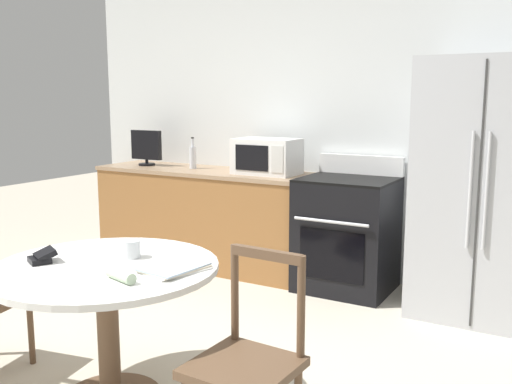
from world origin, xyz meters
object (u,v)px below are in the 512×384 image
(counter_bottle, at_px, (193,157))
(wallet, at_px, (42,257))
(candle_glass, at_px, (131,250))
(refrigerator, at_px, (487,190))
(microwave, at_px, (267,156))
(dining_chair_right, at_px, (247,364))
(oven_range, at_px, (347,233))
(countertop_tv, at_px, (146,147))

(counter_bottle, height_order, wallet, counter_bottle)
(candle_glass, xyz_separation_m, wallet, (-0.33, -0.29, -0.01))
(refrigerator, bearing_deg, wallet, -126.85)
(microwave, bearing_deg, dining_chair_right, -63.07)
(wallet, bearing_deg, dining_chair_right, 3.60)
(oven_range, bearing_deg, candle_glass, -100.46)
(refrigerator, distance_m, wallet, 2.95)
(microwave, bearing_deg, wallet, -89.13)
(counter_bottle, height_order, dining_chair_right, counter_bottle)
(countertop_tv, bearing_deg, counter_bottle, 1.89)
(refrigerator, distance_m, dining_chair_right, 2.41)
(oven_range, xyz_separation_m, dining_chair_right, (0.44, -2.33, -0.03))
(dining_chair_right, height_order, wallet, dining_chair_right)
(microwave, distance_m, countertop_tv, 1.33)
(countertop_tv, height_order, wallet, countertop_tv)
(dining_chair_right, relative_size, candle_glass, 9.55)
(refrigerator, distance_m, countertop_tv, 3.14)
(wallet, bearing_deg, countertop_tv, 119.58)
(countertop_tv, xyz_separation_m, candle_glass, (1.70, -2.12, -0.31))
(refrigerator, xyz_separation_m, wallet, (-1.77, -2.36, -0.16))
(dining_chair_right, bearing_deg, wallet, 6.42)
(dining_chair_right, height_order, candle_glass, dining_chair_right)
(refrigerator, bearing_deg, microwave, 177.72)
(dining_chair_right, bearing_deg, candle_glass, -11.79)
(microwave, distance_m, dining_chair_right, 2.72)
(microwave, xyz_separation_m, counter_bottle, (-0.79, -0.01, -0.04))
(candle_glass, bearing_deg, oven_range, 79.54)
(refrigerator, relative_size, dining_chair_right, 2.03)
(wallet, bearing_deg, counter_bottle, 108.73)
(wallet, bearing_deg, candle_glass, 40.86)
(counter_bottle, relative_size, candle_glass, 3.11)
(microwave, height_order, candle_glass, microwave)
(oven_range, relative_size, counter_bottle, 3.67)
(microwave, bearing_deg, candle_glass, -80.19)
(counter_bottle, distance_m, candle_glass, 2.44)
(oven_range, distance_m, microwave, 0.96)
(candle_glass, bearing_deg, wallet, -139.14)
(candle_glass, distance_m, wallet, 0.44)
(microwave, relative_size, counter_bottle, 1.85)
(refrigerator, bearing_deg, candle_glass, -124.71)
(counter_bottle, bearing_deg, dining_chair_right, -49.87)
(oven_range, height_order, dining_chair_right, oven_range)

